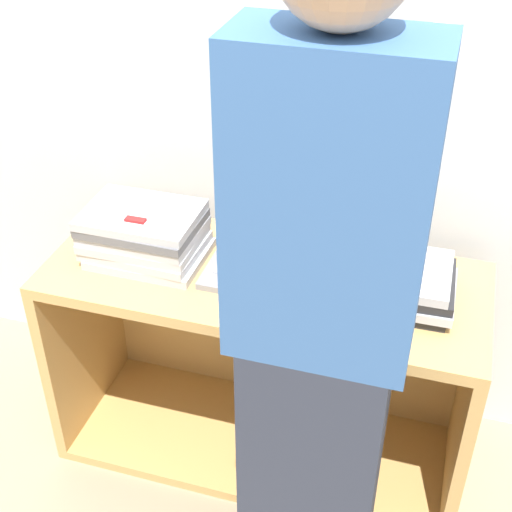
% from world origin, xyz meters
% --- Properties ---
extents(ground_plane, '(12.00, 12.00, 0.00)m').
position_xyz_m(ground_plane, '(0.00, 0.00, 0.00)').
color(ground_plane, gray).
extents(wall_back, '(8.00, 0.05, 2.40)m').
position_xyz_m(wall_back, '(0.00, 0.63, 1.20)').
color(wall_back, silver).
rests_on(wall_back, ground_plane).
extents(cart, '(1.30, 0.52, 0.72)m').
position_xyz_m(cart, '(0.00, 0.33, 0.36)').
color(cart, tan).
rests_on(cart, ground_plane).
extents(laptop_open, '(0.33, 0.32, 0.26)m').
position_xyz_m(laptop_open, '(0.00, 0.31, 0.78)').
color(laptop_open, gray).
rests_on(laptop_open, cart).
extents(laptop_stack_left, '(0.36, 0.26, 0.16)m').
position_xyz_m(laptop_stack_left, '(-0.37, 0.26, 0.80)').
color(laptop_stack_left, '#B7B7BC').
rests_on(laptop_stack_left, cart).
extents(laptop_stack_right, '(0.36, 0.26, 0.11)m').
position_xyz_m(laptop_stack_right, '(0.36, 0.26, 0.78)').
color(laptop_stack_right, '#232326').
rests_on(laptop_stack_right, cart).
extents(person, '(0.40, 0.54, 1.82)m').
position_xyz_m(person, '(0.25, -0.16, 0.93)').
color(person, '#2D3342').
rests_on(person, ground_plane).
extents(inventory_tag, '(0.06, 0.02, 0.01)m').
position_xyz_m(inventory_tag, '(-0.36, 0.20, 0.89)').
color(inventory_tag, red).
rests_on(inventory_tag, laptop_stack_left).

